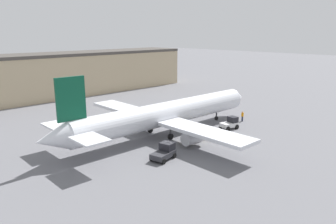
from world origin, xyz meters
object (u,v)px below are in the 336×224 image
object	(u,v)px
airplane	(164,115)
ground_crew_worker	(242,116)
belt_loader_truck	(200,133)
pushback_tug	(164,152)
baggage_tug	(230,123)

from	to	relation	value
airplane	ground_crew_worker	xyz separation A→B (m)	(15.67, -4.04, -2.29)
belt_loader_truck	ground_crew_worker	bearing A→B (deg)	0.50
ground_crew_worker	pushback_tug	bearing A→B (deg)	-87.29
ground_crew_worker	belt_loader_truck	xyz separation A→B (m)	(-13.25, -1.26, -0.07)
baggage_tug	pushback_tug	bearing A→B (deg)	-160.72
pushback_tug	baggage_tug	bearing A→B (deg)	-5.26
airplane	belt_loader_truck	bearing A→B (deg)	-64.13
belt_loader_truck	pushback_tug	distance (m)	9.33
belt_loader_truck	pushback_tug	bearing A→B (deg)	-172.81
airplane	baggage_tug	bearing A→B (deg)	-25.40
baggage_tug	pushback_tug	size ratio (longest dim) A/B	0.84
baggage_tug	belt_loader_truck	size ratio (longest dim) A/B	1.11
baggage_tug	belt_loader_truck	distance (m)	7.91
ground_crew_worker	pushback_tug	world-z (taller)	pushback_tug
ground_crew_worker	belt_loader_truck	size ratio (longest dim) A/B	0.66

